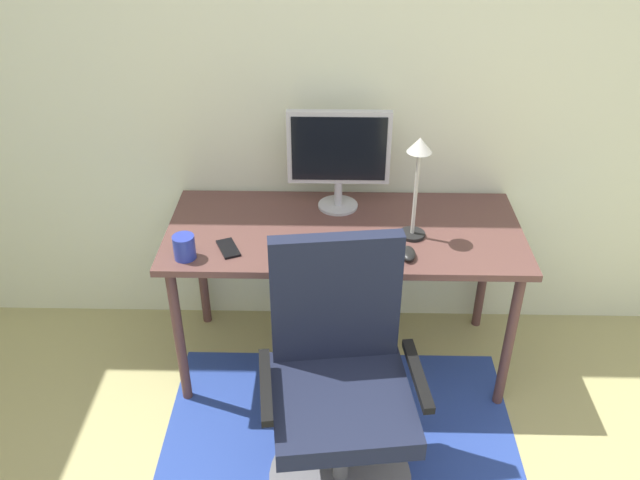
% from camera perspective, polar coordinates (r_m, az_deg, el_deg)
% --- Properties ---
extents(wall_back, '(6.00, 0.10, 2.60)m').
position_cam_1_polar(wall_back, '(2.99, 4.45, 14.26)').
color(wall_back, beige).
rests_on(wall_back, ground).
extents(area_rug, '(1.49, 1.30, 0.01)m').
position_cam_1_polar(area_rug, '(2.86, 1.72, -18.53)').
color(area_rug, '#274090').
rests_on(area_rug, ground).
extents(desk, '(1.53, 0.67, 0.74)m').
position_cam_1_polar(desk, '(2.89, 2.09, -0.23)').
color(desk, brown).
rests_on(desk, ground).
extents(monitor, '(0.45, 0.18, 0.46)m').
position_cam_1_polar(monitor, '(2.89, 1.63, 7.55)').
color(monitor, '#B2B2B7').
rests_on(monitor, desk).
extents(keyboard, '(0.43, 0.13, 0.02)m').
position_cam_1_polar(keyboard, '(2.65, 1.40, -1.54)').
color(keyboard, black).
rests_on(keyboard, desk).
extents(computer_mouse, '(0.06, 0.10, 0.03)m').
position_cam_1_polar(computer_mouse, '(2.68, 7.58, -1.16)').
color(computer_mouse, black).
rests_on(computer_mouse, desk).
extents(coffee_cup, '(0.09, 0.09, 0.10)m').
position_cam_1_polar(coffee_cup, '(2.69, -11.60, -0.60)').
color(coffee_cup, '#27369D').
rests_on(coffee_cup, desk).
extents(cell_phone, '(0.12, 0.16, 0.01)m').
position_cam_1_polar(cell_phone, '(2.74, -7.90, -0.71)').
color(cell_phone, black).
rests_on(cell_phone, desk).
extents(desk_lamp, '(0.11, 0.11, 0.45)m').
position_cam_1_polar(desk_lamp, '(2.68, 8.41, 6.02)').
color(desk_lamp, black).
rests_on(desk_lamp, desk).
extents(office_chair, '(0.62, 0.56, 1.02)m').
position_cam_1_polar(office_chair, '(2.54, 1.69, -13.43)').
color(office_chair, slate).
rests_on(office_chair, ground).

